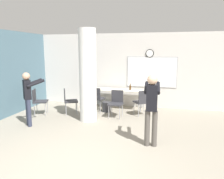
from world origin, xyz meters
The scene contains 14 objects.
ground_plane centered at (0.00, 0.00, 0.00)m, with size 24.00×24.00×0.00m, color gray.
wall_left_accent centered at (-3.50, 2.50, 1.40)m, with size 0.12×7.00×2.80m.
wall_back centered at (0.02, 5.06, 1.40)m, with size 8.00×0.15×2.80m.
support_pillar centered at (-0.76, 2.92, 1.40)m, with size 0.52×0.52×2.80m.
folding_table centered at (-0.15, 4.54, 0.68)m, with size 1.82×0.67×0.72m.
bottle_on_table centered at (0.28, 4.57, 0.81)m, with size 0.07×0.07×0.24m.
waste_bin centered at (-0.47, 4.00, 0.17)m, with size 0.31×0.31×0.35m.
chair_table_left centered at (-0.82, 3.98, 0.51)m, with size 0.50×0.50×0.87m.
chair_table_front centered at (0.00, 3.48, 0.51)m, with size 0.45×0.45×0.87m.
chair_by_left_wall centered at (-2.62, 3.12, 0.51)m, with size 0.56×0.56×0.87m.
chair_near_pillar centered at (-1.64, 3.40, 0.51)m, with size 0.60×0.60×0.87m.
chair_table_right centered at (0.81, 3.82, 0.51)m, with size 0.61×0.61×0.87m.
person_playing_side centered at (1.25, 1.53, 0.96)m, with size 0.38×0.64×1.64m.
person_watching_back centered at (-2.24, 2.05, 0.91)m, with size 0.59×0.60×1.55m.
Camera 1 is at (1.54, -3.27, 2.14)m, focal length 35.00 mm.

